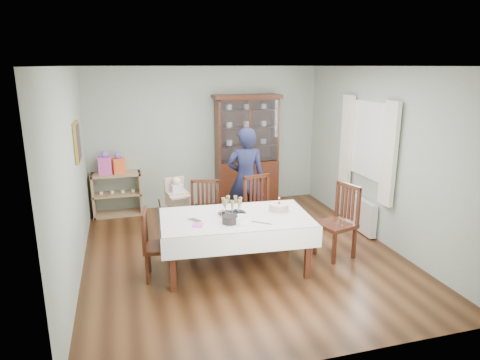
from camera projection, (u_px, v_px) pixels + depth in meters
name	position (u px, v px, depth m)	size (l,w,h in m)	color
floor	(242.00, 253.00, 6.37)	(5.00, 5.00, 0.00)	#593319
room_shell	(232.00, 135.00, 6.42)	(5.00, 5.00, 5.00)	#9EAA99
dining_table	(236.00, 243.00, 5.79)	(2.08, 1.30, 0.76)	#461F11
china_cabinet	(247.00, 149.00, 8.37)	(1.30, 0.48, 2.18)	#461F11
sideboard	(117.00, 194.00, 7.92)	(0.90, 0.38, 0.80)	tan
picture_frame	(77.00, 142.00, 6.10)	(0.04, 0.48, 0.58)	gold
window	(370.00, 140.00, 6.83)	(0.04, 1.02, 1.22)	white
curtain_left	(389.00, 154.00, 6.26)	(0.07, 0.30, 1.55)	silver
curtain_right	(347.00, 140.00, 7.41)	(0.07, 0.30, 1.55)	silver
radiator	(361.00, 215.00, 7.14)	(0.10, 0.80, 0.55)	white
chair_far_left	(205.00, 228.00, 6.55)	(0.55, 0.55, 1.01)	#461F11
chair_far_right	(262.00, 223.00, 6.71)	(0.56, 0.56, 1.05)	#461F11
chair_end_left	(160.00, 258.00, 5.58)	(0.48, 0.48, 0.94)	#461F11
chair_end_right	(336.00, 235.00, 6.22)	(0.59, 0.59, 1.06)	#461F11
woman	(246.00, 179.00, 7.15)	(0.64, 0.42, 1.75)	black
high_chair	(178.00, 212.00, 6.98)	(0.51, 0.51, 0.98)	black
champagne_tray	(232.00, 210.00, 5.76)	(0.39, 0.39, 0.23)	silver
birthday_cake	(279.00, 208.00, 5.88)	(0.31, 0.31, 0.21)	white
plate_stack_dark	(230.00, 220.00, 5.45)	(0.20, 0.20, 0.10)	black
plate_stack_white	(242.00, 219.00, 5.46)	(0.21, 0.21, 0.09)	white
napkin_stack	(198.00, 225.00, 5.37)	(0.13, 0.13, 0.02)	#E454B3
cutlery	(192.00, 220.00, 5.54)	(0.12, 0.17, 0.01)	silver
cake_knife	(262.00, 223.00, 5.45)	(0.28, 0.02, 0.01)	silver
gift_bag_pink	(105.00, 164.00, 7.71)	(0.25, 0.17, 0.43)	#E454B3
gift_bag_orange	(118.00, 164.00, 7.77)	(0.25, 0.21, 0.40)	#E85924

